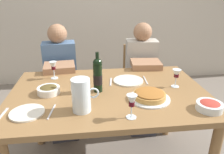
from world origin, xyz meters
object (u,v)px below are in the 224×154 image
at_px(wine_glass_centre, 53,67).
at_px(dinner_plate_left_setting, 27,113).
at_px(wine_glass_left_diner, 176,74).
at_px(chair_right, 138,76).
at_px(wine_glass_right_diner, 132,102).
at_px(dinner_plate_right_setting, 128,81).
at_px(wine_bottle, 98,75).
at_px(baked_tart, 149,96).
at_px(chair_left, 62,80).
at_px(salad_bowl, 210,106).
at_px(water_pitcher, 81,97).
at_px(olive_bowl, 49,90).
at_px(diner_left, 61,78).
at_px(dining_table, 109,102).
at_px(diner_right, 142,74).

distance_m(wine_glass_centre, dinner_plate_left_setting, 0.59).
relative_size(wine_glass_left_diner, chair_right, 0.17).
relative_size(wine_glass_right_diner, dinner_plate_right_setting, 0.61).
height_order(wine_glass_centre, dinner_plate_left_setting, wine_glass_centre).
distance_m(wine_bottle, dinner_plate_left_setting, 0.55).
relative_size(baked_tart, wine_glass_left_diner, 2.01).
bearing_deg(chair_left, salad_bowl, 124.73).
bearing_deg(water_pitcher, olive_bowl, 131.65).
xyz_separation_m(dinner_plate_left_setting, chair_left, (0.09, 1.18, -0.27)).
xyz_separation_m(wine_bottle, baked_tart, (0.35, -0.17, -0.10)).
height_order(wine_glass_right_diner, chair_left, wine_glass_right_diner).
xyz_separation_m(wine_glass_right_diner, diner_left, (-0.54, 1.06, -0.25)).
height_order(wine_glass_left_diner, dinner_plate_left_setting, wine_glass_left_diner).
xyz_separation_m(salad_bowl, wine_glass_left_diner, (-0.08, 0.37, 0.08)).
xyz_separation_m(water_pitcher, chair_left, (-0.26, 1.18, -0.36)).
xyz_separation_m(dining_table, dinner_plate_right_setting, (0.18, 0.17, 0.10)).
bearing_deg(olive_bowl, dinner_plate_left_setting, -108.73).
distance_m(dining_table, wine_glass_right_diner, 0.44).
xyz_separation_m(wine_bottle, chair_right, (0.54, 0.90, -0.40)).
relative_size(salad_bowl, wine_glass_right_diner, 1.10).
bearing_deg(wine_bottle, olive_bowl, 179.36).
bearing_deg(diner_right, wine_glass_right_diner, 76.93).
distance_m(wine_bottle, diner_right, 0.89).
distance_m(baked_tart, wine_glass_left_diner, 0.33).
distance_m(wine_glass_left_diner, diner_right, 0.71).
xyz_separation_m(olive_bowl, diner_left, (0.01, 0.66, -0.17)).
xyz_separation_m(baked_tart, diner_left, (-0.71, 0.84, -0.17)).
relative_size(wine_glass_right_diner, chair_left, 0.18).
height_order(dinner_plate_left_setting, dinner_plate_right_setting, same).
bearing_deg(diner_right, chair_right, -89.16).
distance_m(wine_glass_left_diner, dinner_plate_left_setting, 1.12).
xyz_separation_m(water_pitcher, wine_glass_centre, (-0.25, 0.58, 0.01)).
distance_m(salad_bowl, chair_right, 1.30).
distance_m(water_pitcher, olive_bowl, 0.38).
relative_size(diner_left, diner_right, 1.00).
bearing_deg(chair_left, wine_glass_centre, 85.49).
bearing_deg(chair_right, wine_glass_left_diner, 100.11).
relative_size(wine_glass_centre, chair_right, 0.18).
distance_m(wine_glass_left_diner, dinner_plate_right_setting, 0.40).
bearing_deg(diner_right, baked_tart, 83.61).
xyz_separation_m(olive_bowl, wine_glass_centre, (0.00, 0.30, 0.08)).
xyz_separation_m(wine_glass_centre, chair_left, (-0.01, 0.60, -0.37)).
bearing_deg(dinner_plate_right_setting, dining_table, -136.87).
distance_m(baked_tart, diner_left, 1.12).
relative_size(dining_table, dinner_plate_right_setting, 5.92).
height_order(chair_left, diner_left, diner_left).
distance_m(wine_bottle, wine_glass_right_diner, 0.43).
bearing_deg(wine_glass_centre, chair_right, 33.26).
height_order(chair_left, chair_right, same).
bearing_deg(wine_bottle, diner_right, 51.66).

